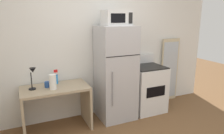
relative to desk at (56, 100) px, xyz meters
name	(u,v)px	position (x,y,z in m)	size (l,w,h in m)	color
wall_back_white	(98,47)	(0.91, 0.37, 0.78)	(5.00, 0.10, 2.60)	white
desk	(56,100)	(0.00, 0.00, 0.00)	(1.08, 0.60, 0.75)	tan
desk_lamp	(32,75)	(-0.32, 0.02, 0.47)	(0.14, 0.12, 0.35)	black
coffee_mug	(47,84)	(-0.12, 0.04, 0.28)	(0.08, 0.08, 0.10)	#264C99
paper_towel_roll	(53,82)	(-0.04, -0.09, 0.35)	(0.11, 0.11, 0.24)	white
spray_bottle	(56,78)	(0.05, 0.17, 0.33)	(0.06, 0.06, 0.25)	#2D8CEA
refrigerator	(116,73)	(1.10, 0.00, 0.34)	(0.65, 0.64, 1.71)	#B7B7BC
microwave	(116,18)	(1.10, -0.03, 1.33)	(0.46, 0.35, 0.26)	silver
oven_range	(147,88)	(1.79, 0.00, -0.05)	(0.64, 0.61, 1.10)	white
leaning_mirror	(169,70)	(2.55, 0.26, 0.18)	(0.44, 0.03, 1.40)	#C6B793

